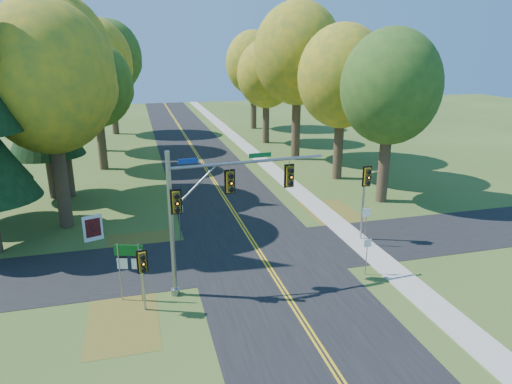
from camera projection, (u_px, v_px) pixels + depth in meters
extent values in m
plane|color=#334E1B|center=(270.00, 269.00, 24.28)|extent=(160.00, 160.00, 0.00)
cube|color=black|center=(270.00, 269.00, 24.27)|extent=(8.00, 160.00, 0.02)
cube|color=black|center=(260.00, 253.00, 26.12)|extent=(60.00, 6.00, 0.02)
cube|color=gold|center=(268.00, 269.00, 24.25)|extent=(0.10, 160.00, 0.01)
cube|color=gold|center=(272.00, 268.00, 24.29)|extent=(0.10, 160.00, 0.01)
cube|color=#9E998E|center=(375.00, 255.00, 25.78)|extent=(1.60, 160.00, 0.06)
cube|color=brown|center=(143.00, 251.00, 26.37)|extent=(4.00, 6.00, 0.00)
cube|color=brown|center=(339.00, 218.00, 31.47)|extent=(3.50, 8.00, 0.00)
cube|color=brown|center=(123.00, 320.00, 19.68)|extent=(3.00, 5.00, 0.00)
cylinder|color=#38281C|center=(61.00, 177.00, 29.10)|extent=(0.86, 0.86, 6.75)
ellipsoid|color=gold|center=(48.00, 78.00, 27.24)|extent=(8.00, 8.00, 9.20)
sphere|color=gold|center=(79.00, 89.00, 28.97)|extent=(4.80, 4.80, 4.80)
sphere|color=gold|center=(17.00, 64.00, 25.92)|extent=(4.40, 4.40, 4.40)
cylinder|color=#38281C|center=(384.00, 163.00, 34.19)|extent=(0.83, 0.83, 6.08)
ellipsoid|color=#41651F|center=(391.00, 87.00, 32.52)|extent=(7.20, 7.20, 8.28)
sphere|color=#41651F|center=(399.00, 95.00, 34.08)|extent=(4.32, 4.32, 4.32)
sphere|color=#41651F|center=(381.00, 77.00, 31.33)|extent=(3.96, 3.96, 3.96)
cylinder|color=#38281C|center=(64.00, 150.00, 35.21)|extent=(0.89, 0.89, 7.42)
ellipsoid|color=gold|center=(53.00, 60.00, 33.18)|extent=(8.60, 8.60, 9.89)
sphere|color=gold|center=(81.00, 71.00, 35.05)|extent=(5.16, 5.16, 5.16)
sphere|color=gold|center=(26.00, 47.00, 31.76)|extent=(4.73, 4.73, 4.73)
cylinder|color=#38281C|center=(338.00, 144.00, 40.28)|extent=(0.84, 0.84, 6.30)
ellipsoid|color=gold|center=(342.00, 76.00, 38.53)|extent=(7.60, 7.60, 8.74)
sphere|color=gold|center=(352.00, 84.00, 40.18)|extent=(4.56, 4.56, 4.56)
sphere|color=gold|center=(332.00, 68.00, 37.27)|extent=(4.18, 4.18, 4.18)
cylinder|color=#38281C|center=(101.00, 140.00, 43.57)|extent=(0.81, 0.81, 5.62)
ellipsoid|color=#41651F|center=(96.00, 85.00, 42.01)|extent=(6.80, 6.80, 7.82)
sphere|color=#41651F|center=(112.00, 91.00, 43.49)|extent=(4.08, 4.08, 4.08)
sphere|color=#41651F|center=(80.00, 78.00, 40.89)|extent=(3.74, 3.74, 3.74)
cylinder|color=#38281C|center=(296.00, 123.00, 47.27)|extent=(0.90, 0.90, 7.65)
ellipsoid|color=gold|center=(298.00, 53.00, 45.19)|extent=(8.80, 8.80, 10.12)
sphere|color=gold|center=(309.00, 62.00, 47.10)|extent=(5.28, 5.28, 5.28)
sphere|color=gold|center=(286.00, 44.00, 43.74)|extent=(4.84, 4.84, 4.84)
cylinder|color=#38281C|center=(100.00, 120.00, 51.24)|extent=(0.87, 0.87, 6.98)
ellipsoid|color=gold|center=(94.00, 62.00, 49.33)|extent=(8.20, 8.20, 9.43)
sphere|color=gold|center=(111.00, 69.00, 51.11)|extent=(4.92, 4.92, 4.92)
sphere|color=gold|center=(78.00, 54.00, 47.98)|extent=(4.51, 4.51, 4.51)
cylinder|color=#38281C|center=(266.00, 119.00, 55.88)|extent=(0.82, 0.82, 5.85)
ellipsoid|color=gold|center=(266.00, 74.00, 54.26)|extent=(7.00, 7.00, 8.05)
sphere|color=gold|center=(275.00, 79.00, 55.78)|extent=(4.20, 4.20, 4.20)
sphere|color=gold|center=(258.00, 68.00, 53.10)|extent=(3.85, 3.85, 3.85)
cylinder|color=#38281C|center=(114.00, 107.00, 61.55)|extent=(0.88, 0.88, 7.20)
ellipsoid|color=#41651F|center=(109.00, 57.00, 59.58)|extent=(8.40, 8.40, 9.66)
sphere|color=#41651F|center=(123.00, 63.00, 61.41)|extent=(5.04, 5.04, 5.04)
sphere|color=#41651F|center=(96.00, 50.00, 58.19)|extent=(4.62, 4.62, 4.62)
cylinder|color=#38281C|center=(254.00, 106.00, 65.93)|extent=(0.85, 0.85, 6.53)
ellipsoid|color=gold|center=(253.00, 63.00, 64.13)|extent=(7.80, 7.80, 8.97)
sphere|color=gold|center=(262.00, 68.00, 65.82)|extent=(4.68, 4.68, 4.68)
sphere|color=gold|center=(245.00, 57.00, 62.84)|extent=(4.29, 4.29, 4.29)
cylinder|color=#38281C|center=(51.00, 177.00, 35.33)|extent=(0.50, 0.50, 3.42)
cone|color=black|center=(43.00, 120.00, 34.00)|extent=(5.60, 5.60, 5.45)
cone|color=black|center=(35.00, 65.00, 32.82)|extent=(4.57, 4.57, 5.45)
cone|color=black|center=(27.00, 7.00, 31.65)|extent=(3.55, 3.55, 5.45)
cylinder|color=gray|center=(171.00, 226.00, 20.73)|extent=(0.22, 0.22, 6.99)
cylinder|color=gray|center=(175.00, 291.00, 21.74)|extent=(0.44, 0.44, 0.30)
cylinder|color=gray|center=(249.00, 162.00, 21.13)|extent=(7.47, 0.79, 0.14)
cylinder|color=gray|center=(194.00, 188.00, 20.57)|extent=(2.26, 0.29, 2.06)
cylinder|color=gray|center=(229.00, 167.00, 20.88)|extent=(0.04, 0.04, 0.36)
cube|color=#72590C|center=(230.00, 182.00, 21.08)|extent=(0.36, 0.33, 1.00)
cube|color=black|center=(230.00, 182.00, 21.08)|extent=(0.52, 0.07, 1.18)
sphere|color=orange|center=(231.00, 183.00, 20.87)|extent=(0.18, 0.18, 0.18)
cylinder|color=black|center=(231.00, 176.00, 20.78)|extent=(0.25, 0.18, 0.24)
cylinder|color=black|center=(231.00, 183.00, 20.87)|extent=(0.25, 0.18, 0.24)
cylinder|color=black|center=(231.00, 190.00, 20.97)|extent=(0.25, 0.18, 0.24)
cylinder|color=gray|center=(289.00, 162.00, 21.84)|extent=(0.04, 0.04, 0.36)
cube|color=#72590C|center=(289.00, 176.00, 22.05)|extent=(0.36, 0.33, 1.00)
cube|color=black|center=(289.00, 176.00, 22.05)|extent=(0.52, 0.07, 1.18)
sphere|color=orange|center=(291.00, 177.00, 21.84)|extent=(0.18, 0.18, 0.18)
cylinder|color=black|center=(291.00, 171.00, 21.75)|extent=(0.25, 0.18, 0.24)
cylinder|color=black|center=(291.00, 177.00, 21.84)|extent=(0.25, 0.18, 0.24)
cylinder|color=black|center=(291.00, 183.00, 21.94)|extent=(0.25, 0.18, 0.24)
cube|color=#72590C|center=(176.00, 202.00, 20.32)|extent=(0.36, 0.33, 1.00)
cube|color=black|center=(176.00, 202.00, 20.32)|extent=(0.52, 0.07, 1.18)
sphere|color=orange|center=(177.00, 203.00, 20.11)|extent=(0.18, 0.18, 0.18)
cylinder|color=black|center=(177.00, 196.00, 20.01)|extent=(0.25, 0.18, 0.24)
cylinder|color=black|center=(177.00, 203.00, 20.11)|extent=(0.25, 0.18, 0.24)
cylinder|color=black|center=(177.00, 210.00, 20.21)|extent=(0.25, 0.18, 0.24)
cube|color=navy|center=(188.00, 161.00, 20.12)|extent=(0.90, 0.12, 0.22)
cube|color=#0C5926|center=(260.00, 155.00, 21.22)|extent=(1.10, 0.13, 0.22)
cylinder|color=#999DA2|center=(363.00, 204.00, 27.39)|extent=(0.13, 0.13, 4.60)
cube|color=#72590C|center=(367.00, 176.00, 26.64)|extent=(0.37, 0.34, 1.05)
cube|color=black|center=(367.00, 176.00, 26.64)|extent=(0.54, 0.07, 1.23)
sphere|color=orange|center=(368.00, 177.00, 26.42)|extent=(0.19, 0.19, 0.19)
cylinder|color=black|center=(369.00, 172.00, 26.32)|extent=(0.26, 0.18, 0.25)
cylinder|color=black|center=(368.00, 177.00, 26.42)|extent=(0.26, 0.18, 0.25)
cylinder|color=black|center=(368.00, 183.00, 26.52)|extent=(0.26, 0.18, 0.25)
cylinder|color=#9B9DA3|center=(143.00, 281.00, 20.05)|extent=(0.11, 0.11, 2.94)
cube|color=#72590C|center=(142.00, 262.00, 19.57)|extent=(0.35, 0.32, 0.92)
cube|color=black|center=(142.00, 262.00, 19.57)|extent=(0.47, 0.11, 1.08)
sphere|color=orange|center=(143.00, 264.00, 19.39)|extent=(0.17, 0.17, 0.17)
cylinder|color=black|center=(143.00, 257.00, 19.30)|extent=(0.24, 0.18, 0.22)
cylinder|color=black|center=(143.00, 264.00, 19.39)|extent=(0.24, 0.18, 0.22)
cylinder|color=black|center=(144.00, 270.00, 19.47)|extent=(0.24, 0.18, 0.22)
cylinder|color=gray|center=(120.00, 272.00, 20.86)|extent=(0.06, 0.06, 2.86)
cylinder|color=gray|center=(140.00, 273.00, 20.83)|extent=(0.06, 0.06, 2.86)
cube|color=#0B5117|center=(128.00, 250.00, 20.54)|extent=(1.29, 0.43, 0.52)
cube|color=silver|center=(128.00, 250.00, 20.54)|extent=(1.10, 0.34, 0.08)
cube|color=silver|center=(122.00, 264.00, 20.76)|extent=(0.47, 0.18, 0.52)
cube|color=black|center=(122.00, 257.00, 20.66)|extent=(0.46, 0.14, 0.10)
cube|color=silver|center=(137.00, 264.00, 20.73)|extent=(0.47, 0.18, 0.52)
cube|color=black|center=(136.00, 258.00, 20.64)|extent=(0.46, 0.14, 0.10)
cube|color=white|center=(93.00, 228.00, 27.67)|extent=(1.14, 0.54, 1.60)
cube|color=maroon|center=(93.00, 228.00, 27.59)|extent=(0.84, 0.31, 1.16)
cube|color=white|center=(87.00, 240.00, 27.63)|extent=(0.09, 0.09, 0.27)
cube|color=white|center=(101.00, 237.00, 28.11)|extent=(0.09, 0.09, 0.27)
cylinder|color=gray|center=(366.00, 226.00, 26.84)|extent=(0.05, 0.05, 2.41)
cube|color=white|center=(367.00, 213.00, 26.56)|extent=(0.45, 0.15, 0.49)
cylinder|color=gray|center=(366.00, 256.00, 23.39)|extent=(0.05, 0.05, 2.06)
cube|color=white|center=(368.00, 243.00, 23.15)|extent=(0.39, 0.05, 0.42)
cylinder|color=gray|center=(180.00, 223.00, 27.41)|extent=(0.05, 0.05, 2.37)
cube|color=silver|center=(179.00, 210.00, 27.14)|extent=(0.44, 0.19, 0.48)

